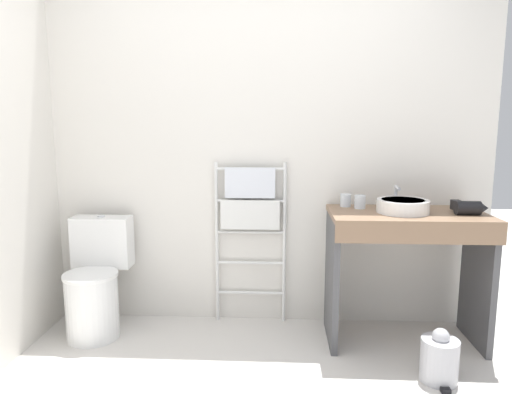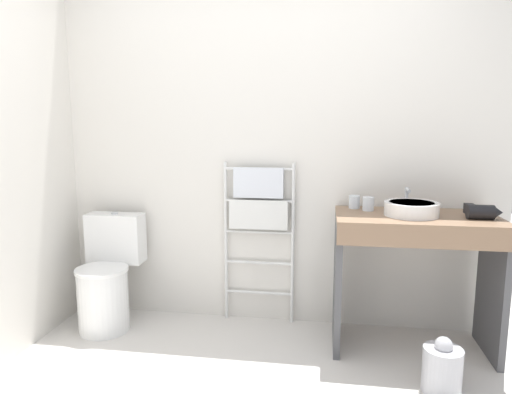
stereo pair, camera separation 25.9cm
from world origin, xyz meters
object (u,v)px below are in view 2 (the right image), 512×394
object	(u,v)px
sink_basin	(411,209)
cup_near_edge	(368,204)
towel_radiator	(259,211)
trash_bin	(442,368)
cup_near_wall	(354,202)
hair_dryer	(481,212)
toilet	(107,280)

from	to	relation	value
sink_basin	cup_near_edge	bearing A→B (deg)	152.04
towel_radiator	trash_bin	bearing A→B (deg)	-33.32
sink_basin	trash_bin	distance (m)	0.91
cup_near_wall	hair_dryer	world-z (taller)	hair_dryer
cup_near_wall	hair_dryer	xyz separation A→B (m)	(0.72, -0.23, 0.00)
toilet	towel_radiator	size ratio (longest dim) A/B	0.68
toilet	trash_bin	distance (m)	2.20
sink_basin	cup_near_edge	world-z (taller)	cup_near_edge
towel_radiator	trash_bin	size ratio (longest dim) A/B	3.76
towel_radiator	cup_near_edge	bearing A→B (deg)	-10.03
cup_near_wall	hair_dryer	distance (m)	0.76
cup_near_wall	trash_bin	distance (m)	1.12
cup_near_edge	trash_bin	xyz separation A→B (m)	(0.36, -0.59, -0.78)
towel_radiator	cup_near_wall	xyz separation A→B (m)	(0.65, -0.06, 0.09)
sink_basin	toilet	bearing A→B (deg)	179.42
toilet	cup_near_edge	size ratio (longest dim) A/B	8.96
towel_radiator	trash_bin	xyz separation A→B (m)	(1.10, -0.72, -0.68)
toilet	cup_near_edge	bearing A→B (deg)	3.54
toilet	towel_radiator	world-z (taller)	towel_radiator
sink_basin	cup_near_wall	size ratio (longest dim) A/B	3.80
cup_near_wall	trash_bin	bearing A→B (deg)	-55.88
towel_radiator	sink_basin	xyz separation A→B (m)	(0.98, -0.26, 0.10)
hair_dryer	trash_bin	distance (m)	0.93
cup_near_wall	cup_near_edge	distance (m)	0.11
toilet	hair_dryer	xyz separation A→B (m)	(2.41, -0.06, 0.57)
hair_dryer	trash_bin	size ratio (longest dim) A/B	0.64
towel_radiator	trash_bin	distance (m)	1.48
towel_radiator	cup_near_wall	size ratio (longest dim) A/B	13.57
toilet	sink_basin	size ratio (longest dim) A/B	2.44
sink_basin	cup_near_wall	world-z (taller)	cup_near_wall
sink_basin	hair_dryer	distance (m)	0.39
towel_radiator	cup_near_edge	size ratio (longest dim) A/B	13.11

